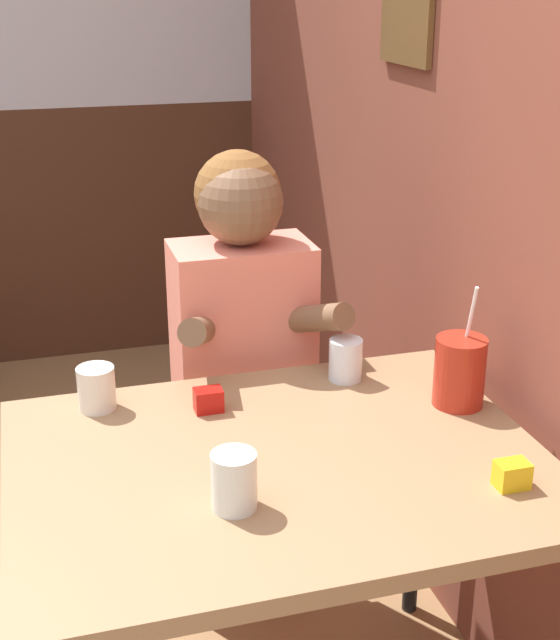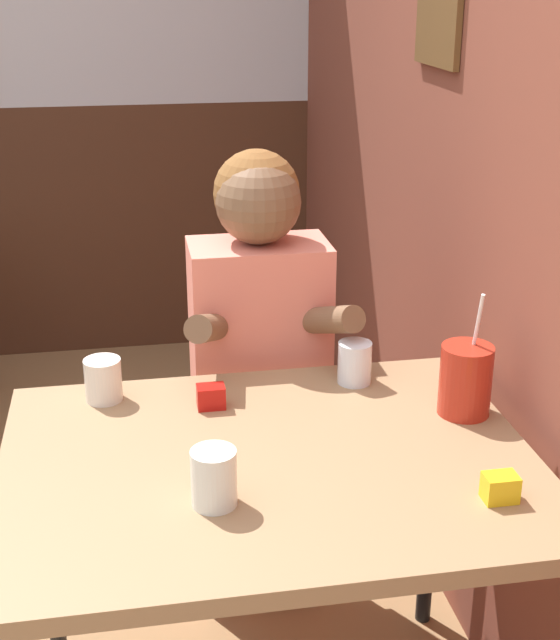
{
  "view_description": "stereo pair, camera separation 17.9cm",
  "coord_description": "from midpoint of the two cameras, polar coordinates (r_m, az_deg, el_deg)",
  "views": [
    {
      "loc": [
        0.23,
        -1.14,
        1.62
      ],
      "look_at": [
        0.69,
        0.46,
        0.97
      ],
      "focal_mm": 50.0,
      "sensor_mm": 36.0,
      "label": 1
    },
    {
      "loc": [
        0.4,
        -1.18,
        1.62
      ],
      "look_at": [
        0.69,
        0.46,
        0.97
      ],
      "focal_mm": 50.0,
      "sensor_mm": 36.0,
      "label": 2
    }
  ],
  "objects": [
    {
      "name": "condiment_ketchup",
      "position": [
        1.91,
        -7.3,
        -5.17
      ],
      "size": [
        0.06,
        0.04,
        0.05
      ],
      "color": "#B7140F",
      "rests_on": "main_table"
    },
    {
      "name": "glass_far_side",
      "position": [
        1.96,
        -14.27,
        -4.31
      ],
      "size": [
        0.08,
        0.08,
        0.1
      ],
      "color": "silver",
      "rests_on": "main_table"
    },
    {
      "name": "glass_near_pitcher",
      "position": [
        2.03,
        1.7,
        -2.6
      ],
      "size": [
        0.08,
        0.08,
        0.1
      ],
      "color": "silver",
      "rests_on": "main_table"
    },
    {
      "name": "condiment_mustard",
      "position": [
        1.67,
        11.64,
        -9.76
      ],
      "size": [
        0.06,
        0.04,
        0.05
      ],
      "color": "yellow",
      "rests_on": "main_table"
    },
    {
      "name": "main_table",
      "position": [
        1.77,
        -3.06,
        -10.77
      ],
      "size": [
        1.03,
        0.79,
        0.75
      ],
      "color": "#93704C",
      "rests_on": "ground_plane"
    },
    {
      "name": "brick_wall_right",
      "position": [
        2.68,
        4.21,
        15.53
      ],
      "size": [
        0.08,
        4.68,
        2.7
      ],
      "color": "brown",
      "rests_on": "ground_plane"
    },
    {
      "name": "glass_center",
      "position": [
        1.57,
        -6.28,
        -10.29
      ],
      "size": [
        0.08,
        0.08,
        0.11
      ],
      "color": "silver",
      "rests_on": "main_table"
    },
    {
      "name": "cocktail_pitcher",
      "position": [
        1.93,
        8.84,
        -3.34
      ],
      "size": [
        0.11,
        0.11,
        0.27
      ],
      "color": "#B22819",
      "rests_on": "main_table"
    },
    {
      "name": "person_seated",
      "position": [
        2.28,
        -4.62,
        -3.88
      ],
      "size": [
        0.42,
        0.41,
        1.23
      ],
      "color": "#EA7F6B",
      "rests_on": "ground_plane"
    }
  ]
}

